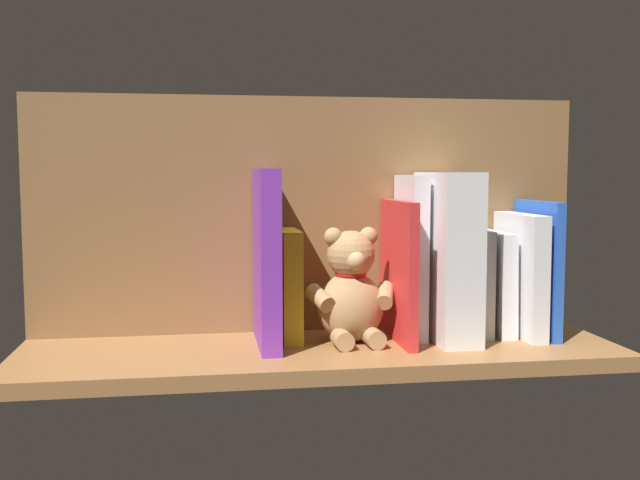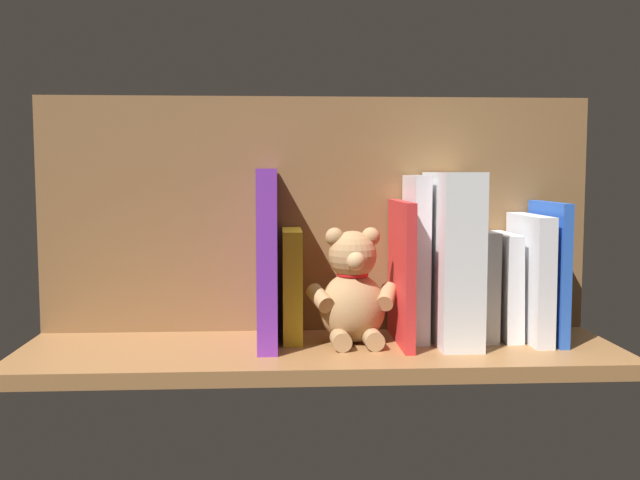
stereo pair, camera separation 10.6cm
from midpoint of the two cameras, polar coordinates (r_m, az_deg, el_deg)
The scene contains 12 objects.
ground_plane at distance 109.17cm, azimuth 2.82°, elevation -8.74°, with size 86.98×27.02×2.20cm, color #9E6B3D.
shelf_back_panel at distance 117.33cm, azimuth 2.28°, elevation 1.96°, with size 86.98×1.50×37.10cm, color brown.
book_0 at distance 118.30cm, azimuth 19.72°, elevation -2.27°, with size 1.45×15.07×20.86cm, color blue.
book_1 at distance 117.27cm, azimuth 18.44°, elevation -2.77°, with size 2.68×15.23×18.93cm, color silver.
book_2 at distance 117.78cm, azimuth 16.57°, elevation -3.40°, with size 2.61×11.93×16.03cm, color silver.
book_3 at distance 116.80cm, azimuth 14.91°, elevation -3.32°, with size 2.85×11.52×16.44cm, color silver.
dictionary_thick_white at distance 112.14cm, azimuth 12.87°, elevation -1.34°, with size 5.95×16.71×25.30cm, color silver.
book_4 at distance 113.41cm, azimuth 10.10°, elevation -1.33°, with size 2.36×11.70×24.86cm, color silver.
book_5 at distance 110.48cm, azimuth 9.05°, elevation -2.48°, with size 1.45×17.01×21.09cm, color red.
teddy_bear at distance 109.60cm, azimuth 5.34°, elevation -4.07°, with size 13.94×11.25×17.20cm.
book_6 at distance 111.36cm, azimuth 0.56°, elevation -3.49°, with size 2.86×11.24×16.71cm, color yellow.
book_7 at distance 107.88cm, azimuth -1.27°, elevation -1.34°, with size 2.85×16.66×25.80cm, color purple.
Camera 2 is at (6.10, 105.89, 25.31)cm, focal length 41.37 mm.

